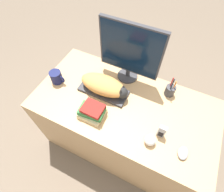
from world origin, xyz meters
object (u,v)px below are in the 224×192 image
Objects in this scene: coffee_mug at (57,77)px; computer_mouse at (183,153)px; monitor at (130,51)px; baseball at (150,140)px; book_stack at (92,112)px; phone at (162,132)px; pen_cup at (170,90)px; keyboard at (104,91)px; cat at (105,85)px.

computer_mouse is at bearing -7.66° from coffee_mug.
monitor is at bearing 31.25° from coffee_mug.
baseball is (0.38, -0.49, -0.25)m from monitor.
monitor is 2.66× the size of book_stack.
book_stack is at bearing -99.93° from monitor.
computer_mouse is 1.14m from coffee_mug.
phone is 0.52m from book_stack.
monitor is 0.64m from phone.
pen_cup reaches higher than book_stack.
keyboard is at bearing -156.54° from pen_cup.
computer_mouse is at bearing -19.02° from phone.
phone is at bearing -43.80° from monitor.
phone is at bearing 58.55° from baseball.
baseball is (-0.01, -0.47, -0.01)m from pen_cup.
cat is (0.02, 0.00, 0.08)m from keyboard.
keyboard is at bearing 10.52° from coffee_mug.
book_stack is at bearing -19.85° from coffee_mug.
pen_cup is at bearing 24.13° from cat.
coffee_mug is (-0.41, -0.08, 0.04)m from keyboard.
computer_mouse is 1.23× the size of baseball.
phone reaches higher than book_stack.
coffee_mug is at bearing 169.12° from baseball.
book_stack is (0.03, -0.24, 0.04)m from keyboard.
computer_mouse is at bearing -17.64° from keyboard.
computer_mouse is 0.48× the size of pen_cup.
monitor is at bearing 127.45° from baseball.
monitor reaches higher than keyboard.
book_stack is at bearing -82.71° from keyboard.
monitor is 6.61× the size of baseball.
pen_cup reaches higher than computer_mouse.
monitor is 3.87× the size of coffee_mug.
computer_mouse is at bearing -63.78° from pen_cup.
monitor reaches higher than pen_cup.
monitor is 0.67m from baseball.
keyboard is 2.08× the size of book_stack.
cat is 4.17× the size of computer_mouse.
book_stack is (-0.46, 0.01, 0.01)m from baseball.
computer_mouse is at bearing -18.01° from cat.
coffee_mug is at bearing 174.54° from phone.
computer_mouse is 0.72× the size of coffee_mug.
computer_mouse is (0.72, -0.23, 0.00)m from keyboard.
book_stack is (-0.51, -0.07, -0.01)m from phone.
monitor is at bearing 67.89° from cat.
phone is (0.53, -0.17, -0.03)m from cat.
computer_mouse is 0.23m from baseball.
pen_cup reaches higher than coffee_mug.
coffee_mug is at bearing -169.85° from cat.
phone is (0.04, -0.39, 0.01)m from pen_cup.
keyboard is 0.42m from coffee_mug.
cat is at bearing 0.00° from keyboard.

